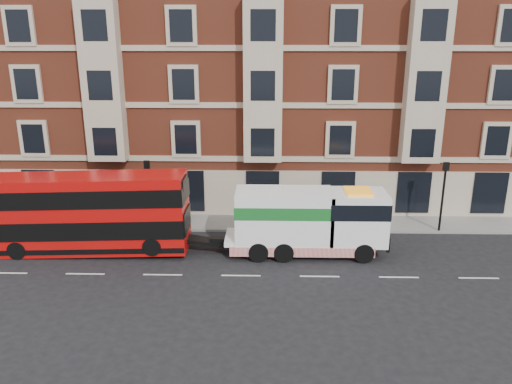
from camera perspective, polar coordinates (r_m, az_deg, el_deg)
ground at (r=25.73m, az=-1.74°, el=-9.53°), size 120.00×120.00×0.00m
sidewalk at (r=32.58m, az=-1.04°, el=-3.50°), size 90.00×3.00×0.15m
victorian_terrace at (r=38.01m, az=0.13°, el=14.87°), size 45.00×12.00×20.40m
lamp_post_west at (r=31.35m, az=-12.20°, el=0.29°), size 0.35×0.15×4.35m
lamp_post_east at (r=32.30m, az=20.62°, el=0.06°), size 0.35×0.15×4.35m
double_decker_bus at (r=29.14m, az=-18.63°, el=-2.20°), size 10.97×2.52×4.44m
tow_truck at (r=27.63m, az=5.73°, el=-3.31°), size 8.78×2.60×3.66m
pedestrian at (r=34.19m, az=-16.08°, el=-1.42°), size 0.79×0.78×1.84m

